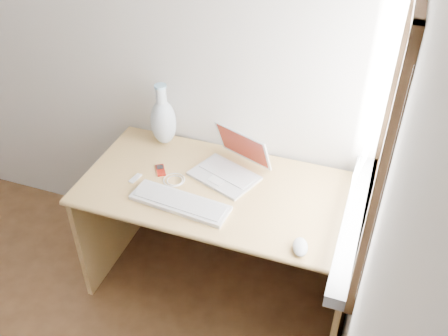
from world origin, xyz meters
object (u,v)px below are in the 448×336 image
(laptop, at_px, (227,165))
(external_keyboard, at_px, (180,202))
(vase, at_px, (163,120))
(desk, at_px, (226,208))

(laptop, height_order, external_keyboard, laptop)
(vase, bearing_deg, desk, -23.73)
(external_keyboard, bearing_deg, laptop, 72.84)
(desk, xyz_separation_m, external_keyboard, (-0.14, -0.26, 0.22))
(laptop, xyz_separation_m, external_keyboard, (-0.13, -0.31, -0.04))
(external_keyboard, bearing_deg, vase, 128.03)
(vase, bearing_deg, laptop, -18.89)
(desk, height_order, external_keyboard, external_keyboard)
(desk, xyz_separation_m, laptop, (-0.01, 0.04, 0.26))
(laptop, xyz_separation_m, vase, (-0.42, 0.14, 0.09))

